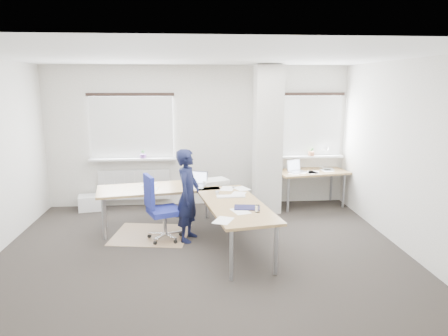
{
  "coord_description": "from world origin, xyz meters",
  "views": [
    {
      "loc": [
        -0.13,
        -5.48,
        2.46
      ],
      "look_at": [
        0.39,
        0.9,
        1.09
      ],
      "focal_mm": 32.0,
      "sensor_mm": 36.0,
      "label": 1
    }
  ],
  "objects": [
    {
      "name": "ground",
      "position": [
        0.0,
        0.0,
        0.0
      ],
      "size": [
        6.0,
        6.0,
        0.0
      ],
      "primitive_type": "plane",
      "color": "black",
      "rests_on": "ground"
    },
    {
      "name": "task_chair",
      "position": [
        -0.62,
        0.59,
        0.3
      ],
      "size": [
        0.63,
        0.61,
        1.08
      ],
      "rotation": [
        0.0,
        0.0,
        0.38
      ],
      "color": "navy",
      "rests_on": "ground"
    },
    {
      "name": "room_shell",
      "position": [
        0.18,
        0.45,
        1.75
      ],
      "size": [
        6.04,
        5.04,
        2.82
      ],
      "color": "#BBB8AB",
      "rests_on": "ground"
    },
    {
      "name": "white_crate",
      "position": [
        -2.12,
        2.25,
        0.15
      ],
      "size": [
        0.54,
        0.43,
        0.29
      ],
      "primitive_type": "cube",
      "rotation": [
        0.0,
        0.0,
        0.19
      ],
      "color": "white",
      "rests_on": "ground"
    },
    {
      "name": "desk_side",
      "position": [
        2.25,
        2.16,
        0.69
      ],
      "size": [
        1.5,
        0.93,
        1.22
      ],
      "rotation": [
        0.0,
        0.0,
        0.17
      ],
      "color": "olive",
      "rests_on": "ground"
    },
    {
      "name": "desk_main",
      "position": [
        -0.07,
        0.63,
        0.69
      ],
      "size": [
        2.82,
        2.63,
        0.96
      ],
      "rotation": [
        0.0,
        0.0,
        0.17
      ],
      "color": "olive",
      "rests_on": "ground"
    },
    {
      "name": "person",
      "position": [
        -0.21,
        0.56,
        0.73
      ],
      "size": [
        0.5,
        0.62,
        1.47
      ],
      "primitive_type": "imported",
      "rotation": [
        0.0,
        0.0,
        1.26
      ],
      "color": "black",
      "rests_on": "ground"
    },
    {
      "name": "floor_mat",
      "position": [
        -0.83,
        0.81,
        0.0
      ],
      "size": [
        1.35,
        1.19,
        0.01
      ],
      "primitive_type": "cube",
      "rotation": [
        0.0,
        0.0,
        -0.15
      ],
      "color": "#8F704E",
      "rests_on": "ground"
    }
  ]
}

